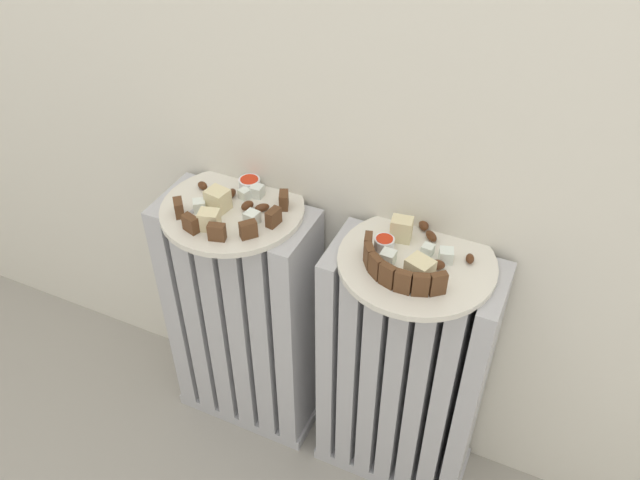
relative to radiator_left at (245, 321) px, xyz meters
name	(u,v)px	position (x,y,z in m)	size (l,w,h in m)	color
radiator_left	(245,321)	(0.00, 0.00, 0.00)	(0.34, 0.16, 0.61)	#B2B2B7
radiator_right	(402,376)	(0.38, 0.00, 0.00)	(0.34, 0.16, 0.61)	#B2B2B7
plate_left	(233,209)	(0.00, 0.00, 0.32)	(0.28, 0.28, 0.01)	silver
plate_right	(417,262)	(0.38, 0.00, 0.32)	(0.28, 0.28, 0.01)	silver
dark_cake_slice_left_0	(179,208)	(-0.08, -0.06, 0.34)	(0.03, 0.02, 0.03)	#56351E
dark_cake_slice_left_1	(191,224)	(-0.03, -0.10, 0.34)	(0.03, 0.02, 0.03)	#56351E
dark_cake_slice_left_2	(217,232)	(0.03, -0.10, 0.34)	(0.03, 0.02, 0.03)	#56351E
dark_cake_slice_left_3	(248,230)	(0.08, -0.07, 0.34)	(0.03, 0.02, 0.03)	#56351E
dark_cake_slice_left_4	(273,217)	(0.10, -0.02, 0.34)	(0.03, 0.02, 0.03)	#56351E
dark_cake_slice_left_5	(284,200)	(0.09, 0.04, 0.34)	(0.03, 0.02, 0.03)	#56351E
marble_cake_slice_left_0	(218,200)	(-0.02, -0.02, 0.34)	(0.04, 0.04, 0.04)	beige
marble_cake_slice_left_1	(209,220)	(0.00, -0.08, 0.34)	(0.04, 0.03, 0.04)	beige
turkish_delight_left_0	(245,194)	(0.01, 0.04, 0.33)	(0.02, 0.02, 0.02)	white
turkish_delight_left_1	(257,191)	(0.03, 0.05, 0.33)	(0.02, 0.02, 0.02)	white
turkish_delight_left_2	(199,206)	(-0.05, -0.04, 0.33)	(0.02, 0.02, 0.02)	white
turkish_delight_left_3	(252,218)	(0.06, -0.03, 0.34)	(0.03, 0.03, 0.03)	white
medjool_date_left_0	(231,194)	(-0.02, 0.03, 0.33)	(0.03, 0.02, 0.02)	#4C2814
medjool_date_left_1	(203,186)	(-0.09, 0.03, 0.33)	(0.02, 0.02, 0.02)	#4C2814
medjool_date_left_2	(247,206)	(0.03, 0.00, 0.33)	(0.03, 0.02, 0.02)	#4C2814
medjool_date_left_3	(262,208)	(0.06, 0.01, 0.33)	(0.03, 0.02, 0.01)	#4C2814
jam_bowl_left	(250,184)	(0.00, 0.07, 0.34)	(0.04, 0.04, 0.02)	white
dark_cake_slice_right_0	(368,245)	(0.29, -0.02, 0.35)	(0.03, 0.01, 0.04)	#56351E
dark_cake_slice_right_1	(369,256)	(0.30, -0.05, 0.35)	(0.03, 0.01, 0.04)	#56351E
dark_cake_slice_right_2	(376,266)	(0.32, -0.07, 0.35)	(0.03, 0.01, 0.04)	#56351E
dark_cake_slice_right_3	(388,276)	(0.35, -0.08, 0.35)	(0.03, 0.01, 0.04)	#56351E
dark_cake_slice_right_4	(403,282)	(0.38, -0.09, 0.35)	(0.03, 0.01, 0.04)	#56351E
dark_cake_slice_right_5	(421,285)	(0.41, -0.08, 0.35)	(0.03, 0.01, 0.04)	#56351E
dark_cake_slice_right_6	(438,284)	(0.43, -0.07, 0.35)	(0.03, 0.01, 0.04)	#56351E
marble_cake_slice_right_0	(401,229)	(0.33, 0.04, 0.35)	(0.04, 0.03, 0.04)	beige
marble_cake_slice_right_1	(420,270)	(0.39, -0.05, 0.34)	(0.04, 0.04, 0.04)	beige
turkish_delight_right_0	(446,255)	(0.42, 0.02, 0.34)	(0.02, 0.02, 0.02)	white
turkish_delight_right_1	(388,257)	(0.33, -0.03, 0.34)	(0.02, 0.02, 0.02)	white
turkish_delight_right_2	(428,250)	(0.39, 0.02, 0.33)	(0.02, 0.02, 0.02)	white
turkish_delight_right_3	(418,262)	(0.38, -0.02, 0.33)	(0.02, 0.02, 0.02)	white
medjool_date_right_0	(470,259)	(0.46, 0.03, 0.33)	(0.02, 0.01, 0.01)	#4C2814
medjool_date_right_1	(437,265)	(0.41, -0.01, 0.33)	(0.03, 0.02, 0.02)	#4C2814
medjool_date_right_2	(431,236)	(0.38, 0.06, 0.33)	(0.03, 0.02, 0.02)	#4C2814
medjool_date_right_3	(424,225)	(0.36, 0.09, 0.33)	(0.03, 0.02, 0.02)	#4C2814
jam_bowl_right	(384,243)	(0.31, 0.00, 0.34)	(0.04, 0.04, 0.02)	white
fork	(207,203)	(-0.05, -0.01, 0.32)	(0.04, 0.10, 0.00)	#B7B7BC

